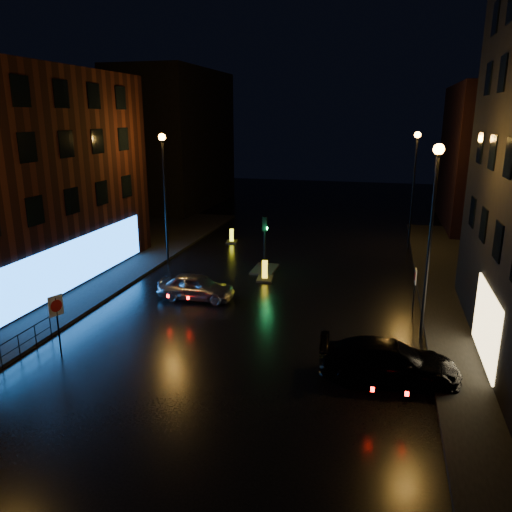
# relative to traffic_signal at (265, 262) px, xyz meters

# --- Properties ---
(ground) EXTENTS (120.00, 120.00, 0.00)m
(ground) POSITION_rel_traffic_signal_xyz_m (1.20, -14.00, -0.50)
(ground) COLOR black
(ground) RESTS_ON ground
(pavement_left) EXTENTS (12.00, 44.00, 0.15)m
(pavement_left) POSITION_rel_traffic_signal_xyz_m (-12.80, -6.00, -0.43)
(pavement_left) COLOR black
(pavement_left) RESTS_ON ground
(building_far_left) EXTENTS (8.00, 16.00, 14.00)m
(building_far_left) POSITION_rel_traffic_signal_xyz_m (-14.80, 21.00, 6.50)
(building_far_left) COLOR black
(building_far_left) RESTS_ON ground
(building_far_right) EXTENTS (8.00, 14.00, 12.00)m
(building_far_right) POSITION_rel_traffic_signal_xyz_m (16.20, 18.00, 5.50)
(building_far_right) COLOR black
(building_far_right) RESTS_ON ground
(street_lamp_lfar) EXTENTS (0.44, 0.44, 8.37)m
(street_lamp_lfar) POSITION_rel_traffic_signal_xyz_m (-6.60, -0.00, 5.06)
(street_lamp_lfar) COLOR black
(street_lamp_lfar) RESTS_ON ground
(street_lamp_rnear) EXTENTS (0.44, 0.44, 8.37)m
(street_lamp_rnear) POSITION_rel_traffic_signal_xyz_m (9.00, -8.00, 5.06)
(street_lamp_rnear) COLOR black
(street_lamp_rnear) RESTS_ON ground
(street_lamp_rfar) EXTENTS (0.44, 0.44, 8.37)m
(street_lamp_rfar) POSITION_rel_traffic_signal_xyz_m (9.00, 8.00, 5.06)
(street_lamp_rfar) COLOR black
(street_lamp_rfar) RESTS_ON ground
(traffic_signal) EXTENTS (1.40, 2.40, 3.45)m
(traffic_signal) POSITION_rel_traffic_signal_xyz_m (0.00, 0.00, 0.00)
(traffic_signal) COLOR black
(traffic_signal) RESTS_ON ground
(guard_railing) EXTENTS (0.05, 6.04, 1.00)m
(guard_railing) POSITION_rel_traffic_signal_xyz_m (-6.80, -15.00, 0.24)
(guard_railing) COLOR black
(guard_railing) RESTS_ON ground
(silver_hatchback) EXTENTS (4.05, 1.65, 1.38)m
(silver_hatchback) POSITION_rel_traffic_signal_xyz_m (-2.31, -5.92, 0.19)
(silver_hatchback) COLOR #97999E
(silver_hatchback) RESTS_ON ground
(dark_sedan) EXTENTS (5.28, 2.55, 1.48)m
(dark_sedan) POSITION_rel_traffic_signal_xyz_m (7.61, -12.06, 0.24)
(dark_sedan) COLOR black
(dark_sedan) RESTS_ON ground
(bollard_near) EXTENTS (1.05, 1.44, 1.18)m
(bollard_near) POSITION_rel_traffic_signal_xyz_m (0.46, -1.84, -0.24)
(bollard_near) COLOR black
(bollard_near) RESTS_ON ground
(bollard_far) EXTENTS (1.00, 1.32, 1.05)m
(bollard_far) POSITION_rel_traffic_signal_xyz_m (-4.15, 6.39, -0.27)
(bollard_far) COLOR black
(bollard_far) RESTS_ON ground
(road_sign_left) EXTENTS (0.28, 0.60, 2.57)m
(road_sign_left) POSITION_rel_traffic_signal_xyz_m (-5.34, -13.38, 1.42)
(road_sign_left) COLOR black
(road_sign_left) RESTS_ON ground
(road_sign_right) EXTENTS (0.08, 0.55, 2.27)m
(road_sign_right) POSITION_rel_traffic_signal_xyz_m (8.78, -5.06, 1.20)
(road_sign_right) COLOR black
(road_sign_right) RESTS_ON ground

